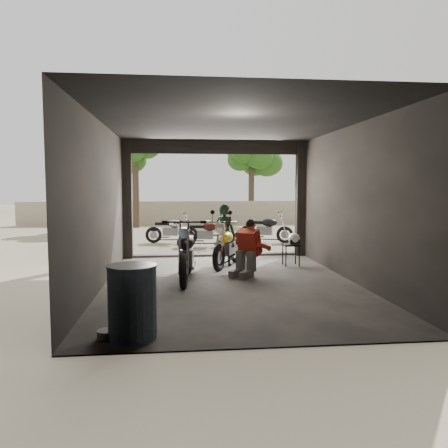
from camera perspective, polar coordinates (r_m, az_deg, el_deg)
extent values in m
plane|color=#7A6D56|center=(8.82, 0.86, -7.90)|extent=(80.00, 80.00, 0.00)
cube|color=#2D2B28|center=(8.82, 0.86, -7.84)|extent=(5.00, 7.00, 0.02)
plane|color=black|center=(8.69, 0.89, 13.14)|extent=(7.00, 7.00, 0.00)
cube|color=black|center=(5.16, 5.61, 0.90)|extent=(5.00, 0.02, 3.20)
cube|color=black|center=(8.67, -15.77, 2.37)|extent=(0.02, 7.00, 3.20)
cube|color=black|center=(9.25, 16.45, 2.51)|extent=(0.02, 7.00, 3.20)
cube|color=black|center=(12.00, -12.51, 3.11)|extent=(0.24, 0.24, 3.20)
cube|color=black|center=(12.40, 9.94, 3.21)|extent=(0.24, 0.24, 3.20)
cube|color=black|center=(12.05, -1.12, 9.99)|extent=(5.00, 0.16, 0.36)
cube|color=#2D2B28|center=(12.23, -1.13, -4.09)|extent=(5.00, 0.25, 0.08)
cube|color=gray|center=(22.60, -3.44, 1.49)|extent=(18.00, 0.30, 1.20)
cylinder|color=#382B1E|center=(21.13, -11.45, 4.39)|extent=(0.30, 0.30, 3.58)
ellipsoid|color=#1E4C14|center=(21.23, -11.55, 10.45)|extent=(2.20, 2.20, 3.14)
cylinder|color=#382B1E|center=(22.87, 3.59, 4.04)|extent=(0.30, 0.30, 3.20)
ellipsoid|color=#1E4C14|center=(22.92, 3.61, 9.04)|extent=(2.20, 2.20, 2.80)
imported|color=black|center=(10.73, 0.08, -1.44)|extent=(0.67, 0.61, 1.53)
cube|color=black|center=(10.83, 8.74, -2.70)|extent=(0.40, 0.40, 0.04)
cylinder|color=black|center=(10.67, 8.09, -4.25)|extent=(0.03, 0.03, 0.53)
cylinder|color=black|center=(10.75, 9.81, -4.20)|extent=(0.03, 0.03, 0.53)
cylinder|color=black|center=(10.98, 7.67, -3.98)|extent=(0.03, 0.03, 0.53)
cylinder|color=black|center=(11.07, 9.34, -3.93)|extent=(0.03, 0.03, 0.53)
ellipsoid|color=white|center=(10.77, 9.12, -1.90)|extent=(0.34, 0.35, 0.28)
cylinder|color=#3E5469|center=(5.77, -11.88, -10.04)|extent=(0.74, 0.74, 0.96)
cylinder|color=black|center=(14.21, 10.73, 1.50)|extent=(0.08, 0.08, 2.25)
cylinder|color=beige|center=(14.16, 10.81, 5.22)|extent=(0.82, 0.03, 0.82)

